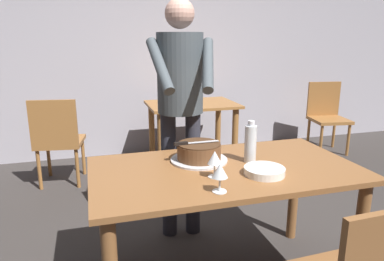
{
  "coord_description": "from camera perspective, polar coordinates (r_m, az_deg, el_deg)",
  "views": [
    {
      "loc": [
        -0.72,
        -1.77,
        1.47
      ],
      "look_at": [
        -0.11,
        0.3,
        0.9
      ],
      "focal_mm": 33.3,
      "sensor_mm": 36.0,
      "label": 1
    }
  ],
  "objects": [
    {
      "name": "plate_stack",
      "position": [
        1.96,
        11.52,
        -6.38
      ],
      "size": [
        0.22,
        0.22,
        0.04
      ],
      "color": "white",
      "rests_on": "main_dining_table"
    },
    {
      "name": "cake_on_platter",
      "position": [
        2.12,
        1.14,
        -3.57
      ],
      "size": [
        0.34,
        0.34,
        0.11
      ],
      "color": "silver",
      "rests_on": "main_dining_table"
    },
    {
      "name": "background_chair_0",
      "position": [
        4.99,
        20.8,
        2.47
      ],
      "size": [
        0.51,
        0.51,
        0.9
      ],
      "color": "#9E6633",
      "rests_on": "ground_plane"
    },
    {
      "name": "wine_glass_far",
      "position": [
        1.69,
        4.5,
        -6.57
      ],
      "size": [
        0.08,
        0.08,
        0.14
      ],
      "color": "silver",
      "rests_on": "main_dining_table"
    },
    {
      "name": "back_wall",
      "position": [
        4.6,
        -7.5,
        13.12
      ],
      "size": [
        10.0,
        0.12,
        2.7
      ],
      "primitive_type": "cube",
      "color": "#ADA8B2",
      "rests_on": "ground_plane"
    },
    {
      "name": "wine_glass_near",
      "position": [
        1.87,
        3.65,
        -4.49
      ],
      "size": [
        0.08,
        0.08,
        0.14
      ],
      "color": "silver",
      "rests_on": "main_dining_table"
    },
    {
      "name": "water_bottle",
      "position": [
        2.11,
        9.35,
        -2.01
      ],
      "size": [
        0.07,
        0.07,
        0.25
      ],
      "color": "silver",
      "rests_on": "main_dining_table"
    },
    {
      "name": "person_cutting_cake",
      "position": [
        2.5,
        -1.85,
        5.71
      ],
      "size": [
        0.46,
        0.57,
        1.72
      ],
      "color": "#2D2D38",
      "rests_on": "ground_plane"
    },
    {
      "name": "background_chair_1",
      "position": [
        3.79,
        -20.65,
        -1.17
      ],
      "size": [
        0.5,
        0.5,
        0.9
      ],
      "color": "#9E6633",
      "rests_on": "ground_plane"
    },
    {
      "name": "background_table",
      "position": [
        4.1,
        -0.0,
        2.17
      ],
      "size": [
        1.0,
        0.7,
        0.74
      ],
      "color": "#9E6633",
      "rests_on": "ground_plane"
    },
    {
      "name": "cake_knife",
      "position": [
        2.08,
        -0.74,
        -2.05
      ],
      "size": [
        0.27,
        0.02,
        0.02
      ],
      "color": "silver",
      "rests_on": "cake_on_platter"
    },
    {
      "name": "main_dining_table",
      "position": [
        2.09,
        5.32,
        -8.94
      ],
      "size": [
        1.51,
        0.82,
        0.75
      ],
      "color": "brown",
      "rests_on": "ground_plane"
    }
  ]
}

